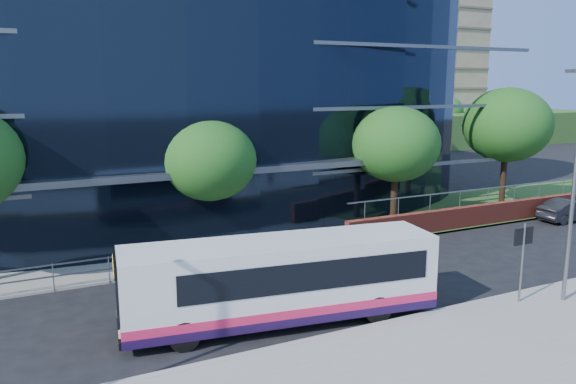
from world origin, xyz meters
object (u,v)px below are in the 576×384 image
tree_dist_f (447,111)px  parked_car (570,210)px  street_sign (523,246)px  tree_dist_e (351,112)px  streetlight_east (574,180)px  tree_far_c (396,144)px  city_bus (284,279)px  tree_far_d (507,125)px  tree_far_b (210,161)px

tree_dist_f → parked_car: size_ratio=1.59×
street_sign → tree_dist_f: 56.25m
tree_dist_e → streetlight_east: streetlight_east is taller
tree_far_c → parked_car: 11.14m
tree_dist_f → streetlight_east: streetlight_east is taller
tree_dist_e → tree_dist_f: (16.00, 2.00, -0.33)m
parked_car → city_bus: bearing=106.2°
tree_far_c → tree_far_d: size_ratio=0.87×
street_sign → tree_dist_e: bearing=64.9°
tree_far_b → tree_dist_f: bearing=37.1°
tree_far_d → streetlight_east: size_ratio=0.93×
street_sign → tree_dist_e: tree_dist_e is taller
tree_dist_e → tree_dist_f: tree_dist_e is taller
tree_dist_e → street_sign: bearing=-115.1°
tree_dist_f → streetlight_east: bearing=-127.6°
tree_far_b → city_bus: tree_far_b is taller
tree_far_c → city_bus: tree_far_c is taller
tree_far_d → streetlight_east: 15.77m
tree_far_d → tree_dist_f: 40.01m
tree_dist_f → city_bus: bearing=-136.5°
streetlight_east → tree_dist_f: bearing=52.4°
tree_far_c → tree_dist_e: same height
city_bus → parked_car: city_bus is taller
tree_far_b → streetlight_east: size_ratio=0.76×
street_sign → streetlight_east: streetlight_east is taller
tree_far_c → parked_car: tree_far_c is taller
street_sign → tree_far_c: 11.14m
street_sign → streetlight_east: bearing=-21.4°
city_bus → tree_dist_e: bearing=63.0°
tree_far_d → streetlight_east: streetlight_east is taller
tree_dist_e → tree_dist_f: bearing=7.1°
parked_car → tree_dist_e: bearing=-9.7°
street_sign → tree_dist_e: size_ratio=0.43×
streetlight_east → city_bus: (-9.48, 2.96, -2.99)m
tree_far_b → parked_car: tree_far_b is taller
tree_far_d → tree_dist_e: (8.00, 30.00, -0.65)m
tree_dist_f → streetlight_east: 55.74m
tree_far_c → tree_dist_f: bearing=45.0°
tree_far_d → parked_car: size_ratio=1.95×
tree_dist_f → city_bus: size_ratio=0.58×
tree_far_b → tree_far_c: 10.02m
tree_far_d → tree_dist_e: size_ratio=1.14×
street_sign → tree_far_b: (-7.50, 11.09, 2.06)m
city_bus → parked_car: 21.12m
tree_dist_e → city_bus: bearing=-125.0°
tree_far_c → streetlight_east: bearing=-95.1°
street_sign → city_bus: 8.35m
tree_dist_e → parked_car: tree_dist_e is taller
tree_far_c → tree_far_d: bearing=6.3°
street_sign → parked_car: size_ratio=0.74×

